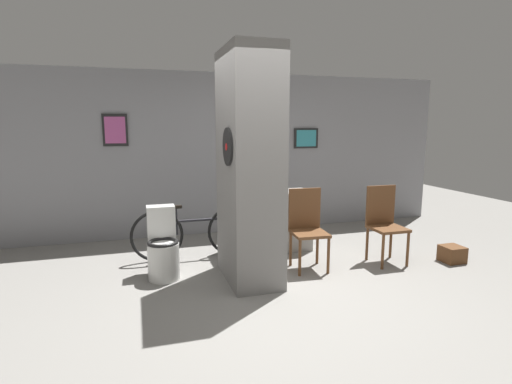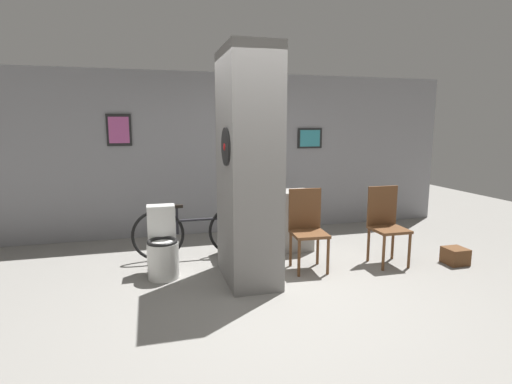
{
  "view_description": "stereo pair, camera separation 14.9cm",
  "coord_description": "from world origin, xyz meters",
  "px_view_note": "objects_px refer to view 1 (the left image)",
  "views": [
    {
      "loc": [
        -1.32,
        -3.79,
        1.78
      ],
      "look_at": [
        0.09,
        0.9,
        0.95
      ],
      "focal_mm": 28.0,
      "sensor_mm": 36.0,
      "label": 1
    },
    {
      "loc": [
        -1.18,
        -3.83,
        1.78
      ],
      "look_at": [
        0.09,
        0.9,
        0.95
      ],
      "focal_mm": 28.0,
      "sensor_mm": 36.0,
      "label": 2
    }
  ],
  "objects_px": {
    "bicycle": "(196,232)",
    "chair_by_doorway": "(385,221)",
    "chair_near_pillar": "(307,225)",
    "toilet": "(163,248)",
    "bottle_tall": "(264,185)"
  },
  "relations": [
    {
      "from": "bicycle",
      "to": "chair_by_doorway",
      "type": "bearing_deg",
      "value": -19.89
    },
    {
      "from": "toilet",
      "to": "chair_by_doorway",
      "type": "height_order",
      "value": "chair_by_doorway"
    },
    {
      "from": "chair_near_pillar",
      "to": "chair_by_doorway",
      "type": "distance_m",
      "value": 1.06
    },
    {
      "from": "toilet",
      "to": "chair_near_pillar",
      "type": "height_order",
      "value": "chair_near_pillar"
    },
    {
      "from": "bicycle",
      "to": "bottle_tall",
      "type": "relative_size",
      "value": 6.9
    },
    {
      "from": "bottle_tall",
      "to": "bicycle",
      "type": "bearing_deg",
      "value": -174.88
    },
    {
      "from": "chair_by_doorway",
      "to": "bottle_tall",
      "type": "height_order",
      "value": "bottle_tall"
    },
    {
      "from": "chair_near_pillar",
      "to": "bottle_tall",
      "type": "xyz_separation_m",
      "value": [
        -0.28,
        0.86,
        0.4
      ]
    },
    {
      "from": "chair_by_doorway",
      "to": "bottle_tall",
      "type": "bearing_deg",
      "value": 145.84
    },
    {
      "from": "toilet",
      "to": "chair_by_doorway",
      "type": "bearing_deg",
      "value": -5.52
    },
    {
      "from": "chair_near_pillar",
      "to": "chair_by_doorway",
      "type": "bearing_deg",
      "value": -0.11
    },
    {
      "from": "chair_near_pillar",
      "to": "toilet",
      "type": "bearing_deg",
      "value": 177.7
    },
    {
      "from": "chair_near_pillar",
      "to": "chair_by_doorway",
      "type": "relative_size",
      "value": 1.0
    },
    {
      "from": "toilet",
      "to": "bicycle",
      "type": "distance_m",
      "value": 0.74
    },
    {
      "from": "chair_by_doorway",
      "to": "toilet",
      "type": "bearing_deg",
      "value": 175.2
    }
  ]
}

